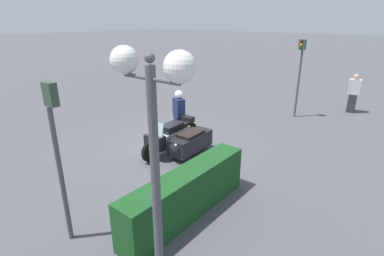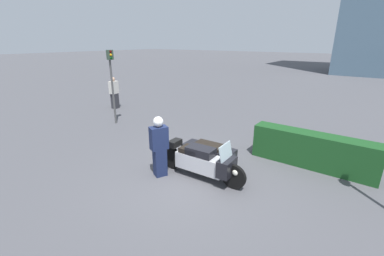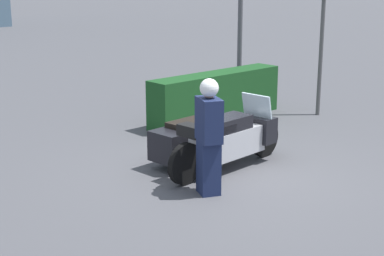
{
  "view_description": "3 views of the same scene",
  "coord_description": "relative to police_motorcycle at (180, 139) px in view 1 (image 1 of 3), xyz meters",
  "views": [
    {
      "loc": [
        6.7,
        6.27,
        4.04
      ],
      "look_at": [
        -0.31,
        0.62,
        0.71
      ],
      "focal_mm": 28.0,
      "sensor_mm": 36.0,
      "label": 1
    },
    {
      "loc": [
        3.76,
        -5.0,
        3.61
      ],
      "look_at": [
        -0.91,
        1.32,
        0.92
      ],
      "focal_mm": 24.0,
      "sensor_mm": 36.0,
      "label": 2
    },
    {
      "loc": [
        -6.51,
        -6.14,
        3.17
      ],
      "look_at": [
        -0.28,
        0.55,
        0.73
      ],
      "focal_mm": 55.0,
      "sensor_mm": 36.0,
      "label": 3
    }
  ],
  "objects": [
    {
      "name": "traffic_light_far",
      "position": [
        -5.92,
        1.41,
        1.67
      ],
      "size": [
        0.22,
        0.28,
        3.23
      ],
      "rotation": [
        0.0,
        0.0,
        -0.13
      ],
      "color": "#4C4C4C",
      "rests_on": "ground"
    },
    {
      "name": "pedestrian_bystander",
      "position": [
        -8.2,
        3.14,
        0.39
      ],
      "size": [
        0.39,
        0.54,
        1.73
      ],
      "rotation": [
        0.0,
        0.0,
        0.2
      ],
      "color": "#2D2D33",
      "rests_on": "ground"
    },
    {
      "name": "twin_lamp_post",
      "position": [
        4.18,
        3.27,
        2.43
      ],
      "size": [
        0.35,
        1.21,
        3.75
      ],
      "color": "#4C4C51",
      "rests_on": "ground"
    },
    {
      "name": "police_motorcycle",
      "position": [
        0.0,
        0.0,
        0.0
      ],
      "size": [
        2.64,
        1.26,
        1.16
      ],
      "rotation": [
        0.0,
        0.0,
        0.05
      ],
      "color": "black",
      "rests_on": "ground"
    },
    {
      "name": "traffic_light_near",
      "position": [
        4.23,
        0.9,
        1.57
      ],
      "size": [
        0.23,
        0.26,
        3.06
      ],
      "rotation": [
        0.0,
        0.0,
        3.18
      ],
      "color": "#4C4C4C",
      "rests_on": "ground"
    },
    {
      "name": "officer_rider",
      "position": [
        -1.01,
        -0.9,
        0.44
      ],
      "size": [
        0.46,
        0.54,
        1.72
      ],
      "rotation": [
        0.0,
        0.0,
        2.7
      ],
      "color": "#192347",
      "rests_on": "ground"
    },
    {
      "name": "ground_plane",
      "position": [
        -0.22,
        -0.55,
        -0.47
      ],
      "size": [
        160.0,
        160.0,
        0.0
      ],
      "primitive_type": "plane",
      "color": "#4C4C51"
    },
    {
      "name": "hedge_bush_curbside",
      "position": [
        2.26,
        2.18,
        0.05
      ],
      "size": [
        3.47,
        0.61,
        1.04
      ],
      "primitive_type": "cube",
      "color": "#19471E",
      "rests_on": "ground"
    }
  ]
}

